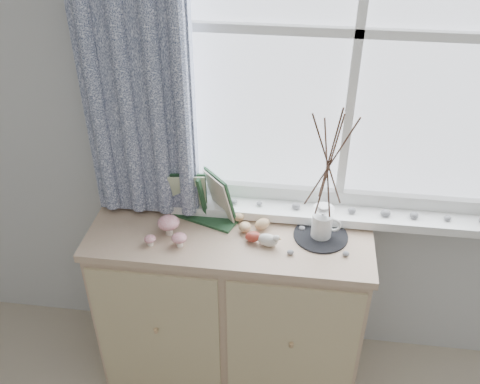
{
  "coord_description": "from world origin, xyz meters",
  "views": [
    {
      "loc": [
        0.12,
        0.02,
        2.27
      ],
      "look_at": [
        -0.1,
        1.7,
        1.1
      ],
      "focal_mm": 40.0,
      "sensor_mm": 36.0,
      "label": 1
    }
  ],
  "objects": [
    {
      "name": "sideboard_pebbles",
      "position": [
        0.15,
        1.75,
        0.86
      ],
      "size": [
        0.33,
        0.22,
        0.02
      ],
      "color": "gray",
      "rests_on": "sideboard"
    },
    {
      "name": "botanical_book",
      "position": [
        -0.28,
        1.82,
        0.97
      ],
      "size": [
        0.36,
        0.24,
        0.24
      ],
      "primitive_type": null,
      "rotation": [
        0.0,
        0.0,
        -0.34
      ],
      "color": "#1F4226",
      "rests_on": "sideboard"
    },
    {
      "name": "wooden_eggs",
      "position": [
        -0.07,
        1.78,
        0.88
      ],
      "size": [
        0.16,
        0.17,
        0.07
      ],
      "color": "tan",
      "rests_on": "sideboard"
    },
    {
      "name": "sideboard",
      "position": [
        -0.15,
        1.75,
        0.43
      ],
      "size": [
        1.2,
        0.45,
        0.85
      ],
      "color": "tan",
      "rests_on": "ground"
    },
    {
      "name": "songbird_figurine",
      "position": [
        0.01,
        1.7,
        0.88
      ],
      "size": [
        0.12,
        0.08,
        0.06
      ],
      "primitive_type": null,
      "rotation": [
        0.0,
        0.0,
        -0.21
      ],
      "color": "beige",
      "rests_on": "sideboard"
    },
    {
      "name": "toadstool_cluster",
      "position": [
        -0.39,
        1.69,
        0.9
      ],
      "size": [
        0.18,
        0.15,
        0.09
      ],
      "color": "white",
      "rests_on": "sideboard"
    },
    {
      "name": "twig_pitcher",
      "position": [
        0.23,
        1.78,
        1.22
      ],
      "size": [
        0.25,
        0.25,
        0.64
      ],
      "rotation": [
        0.0,
        0.0,
        -0.1
      ],
      "color": "white",
      "rests_on": "crocheted_doily"
    },
    {
      "name": "crocheted_doily",
      "position": [
        0.23,
        1.78,
        0.85
      ],
      "size": [
        0.23,
        0.23,
        0.01
      ],
      "primitive_type": "cylinder",
      "color": "black",
      "rests_on": "sideboard"
    }
  ]
}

